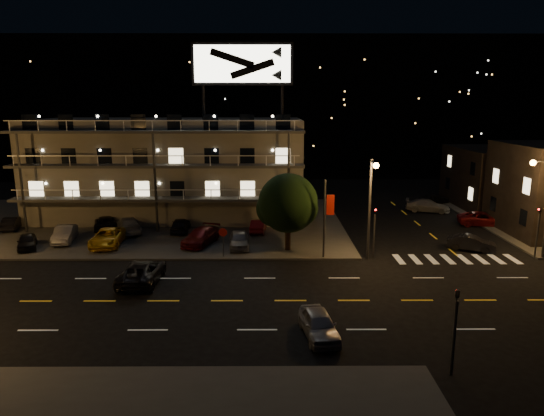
{
  "coord_description": "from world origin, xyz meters",
  "views": [
    {
      "loc": [
        0.67,
        -28.53,
        12.18
      ],
      "look_at": [
        0.89,
        8.0,
        4.24
      ],
      "focal_mm": 32.0,
      "sensor_mm": 36.0,
      "label": 1
    }
  ],
  "objects_px": {
    "road_car_east": "(319,324)",
    "lot_car_2": "(108,237)",
    "lot_car_4": "(239,240)",
    "lot_car_7": "(128,225)",
    "road_car_west": "(142,272)",
    "side_car_0": "(471,243)",
    "tree": "(288,205)"
  },
  "relations": [
    {
      "from": "lot_car_2",
      "to": "road_car_west",
      "type": "xyz_separation_m",
      "value": [
        5.12,
        -8.43,
        -0.11
      ]
    },
    {
      "from": "lot_car_7",
      "to": "road_car_east",
      "type": "distance_m",
      "value": 26.2
    },
    {
      "from": "side_car_0",
      "to": "road_car_east",
      "type": "distance_m",
      "value": 20.97
    },
    {
      "from": "lot_car_7",
      "to": "side_car_0",
      "type": "xyz_separation_m",
      "value": [
        30.37,
        -5.47,
        -0.23
      ]
    },
    {
      "from": "lot_car_7",
      "to": "side_car_0",
      "type": "distance_m",
      "value": 30.86
    },
    {
      "from": "lot_car_4",
      "to": "lot_car_7",
      "type": "height_order",
      "value": "lot_car_7"
    },
    {
      "from": "lot_car_4",
      "to": "road_car_east",
      "type": "distance_m",
      "value": 16.66
    },
    {
      "from": "lot_car_7",
      "to": "side_car_0",
      "type": "height_order",
      "value": "lot_car_7"
    },
    {
      "from": "road_car_east",
      "to": "lot_car_2",
      "type": "bearing_deg",
      "value": 126.88
    },
    {
      "from": "tree",
      "to": "lot_car_7",
      "type": "bearing_deg",
      "value": 159.62
    },
    {
      "from": "lot_car_7",
      "to": "road_car_west",
      "type": "height_order",
      "value": "lot_car_7"
    },
    {
      "from": "tree",
      "to": "lot_car_4",
      "type": "distance_m",
      "value": 5.17
    },
    {
      "from": "tree",
      "to": "road_car_east",
      "type": "distance_m",
      "value": 15.61
    },
    {
      "from": "lot_car_4",
      "to": "road_car_west",
      "type": "bearing_deg",
      "value": -132.4
    },
    {
      "from": "road_car_east",
      "to": "tree",
      "type": "bearing_deg",
      "value": 85.94
    },
    {
      "from": "tree",
      "to": "road_car_east",
      "type": "height_order",
      "value": "tree"
    },
    {
      "from": "tree",
      "to": "road_car_west",
      "type": "distance_m",
      "value": 12.97
    },
    {
      "from": "lot_car_7",
      "to": "road_car_west",
      "type": "relative_size",
      "value": 0.94
    },
    {
      "from": "lot_car_7",
      "to": "road_car_west",
      "type": "distance_m",
      "value": 13.5
    },
    {
      "from": "lot_car_7",
      "to": "road_car_east",
      "type": "height_order",
      "value": "lot_car_7"
    },
    {
      "from": "tree",
      "to": "lot_car_4",
      "type": "height_order",
      "value": "tree"
    },
    {
      "from": "side_car_0",
      "to": "road_car_east",
      "type": "relative_size",
      "value": 0.97
    },
    {
      "from": "lot_car_7",
      "to": "tree",
      "type": "bearing_deg",
      "value": 136.13
    },
    {
      "from": "lot_car_2",
      "to": "lot_car_4",
      "type": "bearing_deg",
      "value": -7.08
    },
    {
      "from": "lot_car_2",
      "to": "lot_car_7",
      "type": "height_order",
      "value": "lot_car_7"
    },
    {
      "from": "tree",
      "to": "lot_car_2",
      "type": "xyz_separation_m",
      "value": [
        -15.43,
        1.25,
        -3.12
      ]
    },
    {
      "from": "tree",
      "to": "side_car_0",
      "type": "bearing_deg",
      "value": 0.24
    },
    {
      "from": "tree",
      "to": "lot_car_7",
      "type": "distance_m",
      "value": 16.18
    },
    {
      "from": "lot_car_7",
      "to": "road_car_east",
      "type": "xyz_separation_m",
      "value": [
        16.01,
        -20.75,
        -0.19
      ]
    },
    {
      "from": "lot_car_2",
      "to": "lot_car_7",
      "type": "xyz_separation_m",
      "value": [
        0.55,
        4.28,
        0.02
      ]
    },
    {
      "from": "lot_car_4",
      "to": "lot_car_7",
      "type": "distance_m",
      "value": 11.88
    },
    {
      "from": "lot_car_7",
      "to": "lot_car_4",
      "type": "bearing_deg",
      "value": 132.1
    }
  ]
}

